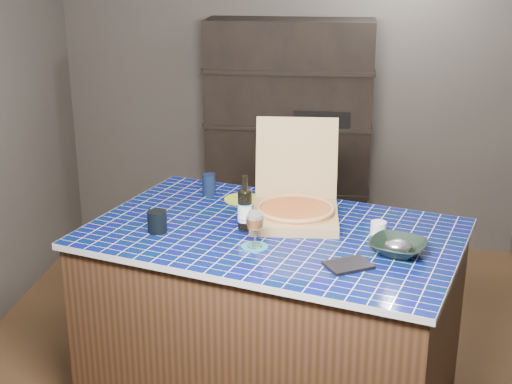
# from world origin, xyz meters

# --- Properties ---
(room) EXTENTS (3.50, 3.50, 3.50)m
(room) POSITION_xyz_m (0.00, 0.00, 1.25)
(room) COLOR brown
(room) RESTS_ON ground
(shelving_unit) EXTENTS (1.20, 0.41, 1.80)m
(shelving_unit) POSITION_xyz_m (0.00, 1.53, 0.90)
(shelving_unit) COLOR black
(shelving_unit) RESTS_ON floor
(kitchen_island) EXTENTS (2.03, 1.59, 0.97)m
(kitchen_island) POSITION_xyz_m (0.08, -0.41, 0.49)
(kitchen_island) COLOR #4C2E1E
(kitchen_island) RESTS_ON floor
(pizza_box) EXTENTS (0.46, 0.55, 0.47)m
(pizza_box) POSITION_xyz_m (0.17, -0.25, 1.04)
(pizza_box) COLOR #99804F
(pizza_box) RESTS_ON kitchen_island
(mead_bottle) EXTENTS (0.07, 0.07, 0.28)m
(mead_bottle) POSITION_xyz_m (-0.06, -0.41, 1.08)
(mead_bottle) COLOR black
(mead_bottle) RESTS_ON kitchen_island
(teal_trivet) EXTENTS (0.12, 0.12, 0.01)m
(teal_trivet) POSITION_xyz_m (0.02, -0.62, 0.98)
(teal_trivet) COLOR teal
(teal_trivet) RESTS_ON kitchen_island
(wine_glass) EXTENTS (0.08, 0.08, 0.18)m
(wine_glass) POSITION_xyz_m (0.02, -0.62, 1.10)
(wine_glass) COLOR white
(wine_glass) RESTS_ON teal_trivet
(tumbler) EXTENTS (0.10, 0.10, 0.11)m
(tumbler) POSITION_xyz_m (-0.48, -0.49, 1.03)
(tumbler) COLOR black
(tumbler) RESTS_ON kitchen_island
(dvd_case) EXTENTS (0.24, 0.22, 0.02)m
(dvd_case) POSITION_xyz_m (0.44, -0.78, 0.98)
(dvd_case) COLOR black
(dvd_case) RESTS_ON kitchen_island
(bowl) EXTENTS (0.32, 0.32, 0.06)m
(bowl) POSITION_xyz_m (0.66, -0.62, 1.01)
(bowl) COLOR black
(bowl) RESTS_ON kitchen_island
(foil_contents) EXTENTS (0.12, 0.10, 0.06)m
(foil_contents) POSITION_xyz_m (0.66, -0.62, 1.01)
(foil_contents) COLOR #B0AFBB
(foil_contents) RESTS_ON bowl
(white_jar) EXTENTS (0.08, 0.08, 0.06)m
(white_jar) POSITION_xyz_m (0.59, -0.40, 1.01)
(white_jar) COLOR white
(white_jar) RESTS_ON kitchen_island
(navy_cup) EXTENTS (0.08, 0.08, 0.12)m
(navy_cup) POSITION_xyz_m (-0.33, 0.08, 1.03)
(navy_cup) COLOR black
(navy_cup) RESTS_ON kitchen_island
(green_trivet) EXTENTS (0.20, 0.20, 0.01)m
(green_trivet) POSITION_xyz_m (-0.13, 0.01, 0.98)
(green_trivet) COLOR #9ABB28
(green_trivet) RESTS_ON kitchen_island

